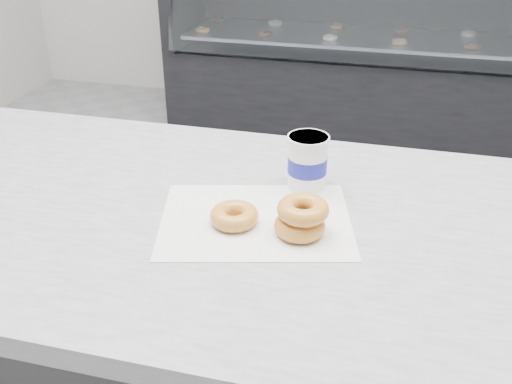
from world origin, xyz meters
TOP-DOWN VIEW (x-y plane):
  - ground at (0.00, 0.00)m, footprint 5.00×5.00m
  - display_case at (0.00, 2.12)m, footprint 2.40×0.74m
  - wax_paper at (-0.01, -0.61)m, footprint 0.39×0.34m
  - donut_single at (-0.04, -0.63)m, footprint 0.11×0.11m
  - donut_stack at (0.08, -0.63)m, footprint 0.12×0.12m
  - coffee_cup at (0.06, -0.46)m, footprint 0.09×0.09m

SIDE VIEW (x-z plane):
  - ground at x=0.00m, z-range 0.00..0.00m
  - display_case at x=0.00m, z-range -0.13..1.12m
  - wax_paper at x=-0.01m, z-range 0.90..0.90m
  - donut_single at x=-0.04m, z-range 0.90..0.93m
  - donut_stack at x=0.08m, z-range 0.90..0.96m
  - coffee_cup at x=0.06m, z-range 0.90..1.01m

